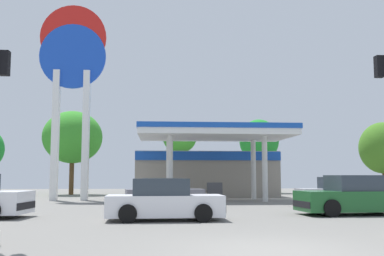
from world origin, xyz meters
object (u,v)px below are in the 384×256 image
(car_4, at_px, (164,193))
(tree_2, at_px, (180,138))
(station_pole_sign, at_px, (72,74))
(tree_1, at_px, (73,137))
(car_2, at_px, (164,201))
(car_3, at_px, (339,193))
(car_0, at_px, (354,197))
(tree_4, at_px, (383,148))
(tree_3, at_px, (259,141))

(car_4, distance_m, tree_2, 16.24)
(station_pole_sign, bearing_deg, tree_1, 99.64)
(station_pole_sign, distance_m, tree_1, 9.36)
(station_pole_sign, relative_size, tree_2, 2.05)
(car_2, bearing_deg, car_3, 36.71)
(car_4, bearing_deg, car_0, -38.96)
(car_4, xyz_separation_m, tree_2, (1.55, 15.63, 4.10))
(station_pole_sign, xyz_separation_m, car_4, (5.78, -5.49, -7.30))
(car_0, distance_m, car_4, 9.41)
(car_4, xyz_separation_m, tree_1, (-7.25, 14.13, 4.00))
(tree_2, bearing_deg, station_pole_sign, -125.86)
(tree_4, bearing_deg, car_4, -142.56)
(tree_2, bearing_deg, car_2, -94.09)
(station_pole_sign, xyz_separation_m, tree_2, (7.33, 10.14, -3.20))
(car_3, relative_size, tree_2, 0.67)
(car_4, bearing_deg, tree_1, 117.17)
(car_2, xyz_separation_m, tree_2, (1.66, 23.23, 4.09))
(station_pole_sign, xyz_separation_m, tree_4, (24.98, 9.21, -4.00))
(tree_3, bearing_deg, car_3, -90.15)
(car_2, height_order, tree_2, tree_2)
(station_pole_sign, distance_m, car_3, 17.48)
(car_3, height_order, tree_3, tree_3)
(car_4, bearing_deg, car_3, -6.56)
(car_0, height_order, tree_1, tree_1)
(car_0, distance_m, tree_3, 23.20)
(car_4, distance_m, tree_3, 19.46)
(car_0, xyz_separation_m, tree_1, (-14.56, 20.04, 3.94))
(station_pole_sign, height_order, tree_2, station_pole_sign)
(car_3, relative_size, tree_3, 0.62)
(car_0, xyz_separation_m, car_2, (-7.43, -1.68, -0.05))
(tree_2, bearing_deg, tree_3, 9.92)
(car_2, xyz_separation_m, tree_3, (8.88, 24.49, 4.01))
(car_3, bearing_deg, car_4, 173.44)
(car_2, relative_size, car_3, 0.98)
(tree_2, bearing_deg, tree_1, -170.30)
(station_pole_sign, height_order, car_3, station_pole_sign)
(car_2, xyz_separation_m, car_4, (0.11, 7.59, -0.01))
(car_3, distance_m, tree_3, 18.34)
(tree_2, distance_m, tree_4, 17.69)
(tree_1, bearing_deg, tree_4, 1.24)
(tree_1, height_order, tree_4, tree_1)
(station_pole_sign, height_order, tree_1, station_pole_sign)
(station_pole_sign, bearing_deg, car_4, -43.51)
(car_0, height_order, tree_3, tree_3)
(tree_2, xyz_separation_m, tree_4, (17.65, -0.93, -0.80))
(tree_2, distance_m, tree_3, 7.33)
(car_3, bearing_deg, tree_3, 89.85)
(station_pole_sign, distance_m, car_4, 10.81)
(car_4, bearing_deg, tree_2, 84.34)
(tree_3, distance_m, tree_4, 10.68)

